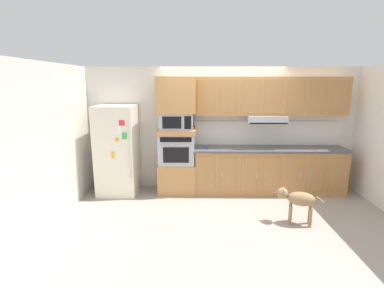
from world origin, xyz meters
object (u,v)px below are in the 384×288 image
Objects in this scene: microwave at (177,121)px; dog at (297,199)px; refrigerator at (117,150)px; built_in_oven at (177,149)px; screwdriver at (207,148)px.

dog is (1.97, -1.35, -1.05)m from microwave.
built_in_oven is at bearing 3.29° from refrigerator.
refrigerator is at bearing -176.71° from built_in_oven.
built_in_oven reaches higher than screwdriver.
built_in_oven is 0.95× the size of dog.
refrigerator reaches higher than microwave.
microwave reaches higher than built_in_oven.
screwdriver is at bearing -0.97° from refrigerator.
dog is (1.37, -1.26, -0.53)m from screwdriver.
built_in_oven is 0.61m from screwdriver.
refrigerator is 2.73× the size of microwave.
dog is at bearing -34.52° from built_in_oven.
refrigerator is 1.18m from built_in_oven.
screwdriver is (0.60, -0.10, -0.53)m from microwave.
dog is at bearing -34.53° from microwave.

